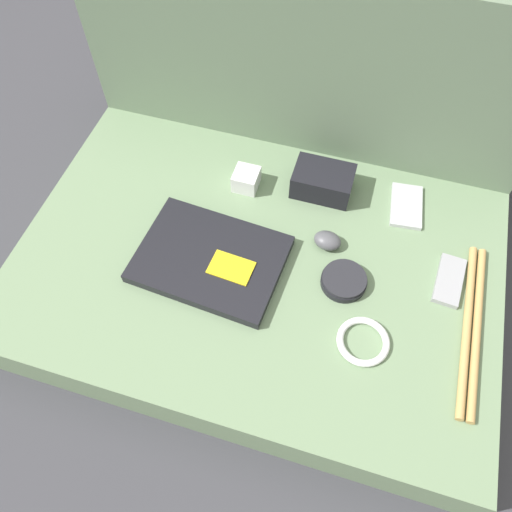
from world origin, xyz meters
TOP-DOWN VIEW (x-y plane):
  - ground_plane at (0.00, 0.00)m, footprint 8.00×8.00m
  - couch_seat at (0.00, 0.00)m, footprint 1.03×0.70m
  - couch_backrest at (0.00, 0.45)m, footprint 1.03×0.20m
  - laptop at (-0.09, -0.03)m, footprint 0.32×0.25m
  - computer_mouse at (0.14, 0.08)m, footprint 0.07×0.05m
  - speaker_puck at (0.19, -0.00)m, footprint 0.10×0.10m
  - phone_silver at (0.40, 0.07)m, footprint 0.06×0.12m
  - phone_black at (0.29, 0.24)m, footprint 0.08×0.13m
  - camera_pouch at (0.09, 0.23)m, footprint 0.14×0.09m
  - charger_brick at (-0.08, 0.19)m, footprint 0.06×0.06m
  - cable_coil at (0.25, -0.12)m, footprint 0.10×0.10m
  - drumstick_pair at (0.45, -0.03)m, footprint 0.04×0.38m

SIDE VIEW (x-z plane):
  - ground_plane at x=0.00m, z-range 0.00..0.00m
  - couch_seat at x=0.00m, z-range 0.00..0.12m
  - phone_black at x=0.29m, z-range 0.12..0.13m
  - phone_silver at x=0.40m, z-range 0.12..0.13m
  - cable_coil at x=0.25m, z-range 0.12..0.14m
  - drumstick_pair at x=0.45m, z-range 0.12..0.14m
  - speaker_puck at x=0.19m, z-range 0.12..0.14m
  - laptop at x=-0.09m, z-range 0.12..0.15m
  - computer_mouse at x=0.14m, z-range 0.12..0.16m
  - charger_brick at x=-0.08m, z-range 0.12..0.17m
  - camera_pouch at x=0.09m, z-range 0.12..0.18m
  - couch_backrest at x=0.00m, z-range 0.00..0.55m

